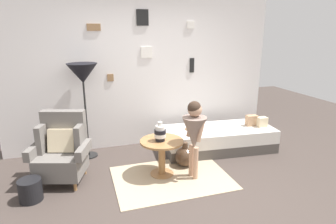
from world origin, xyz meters
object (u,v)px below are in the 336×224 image
armchair (62,151)px  side_table (162,150)px  daybed (218,139)px  vase_striped (160,133)px  magazine_basket (30,190)px  book_on_daybed (193,129)px  person_child (194,130)px  floor_lamp (83,76)px  demijohn_near (185,156)px

armchair → side_table: bearing=-11.8°
daybed → vase_striped: (-1.24, -0.60, 0.45)m
daybed → vase_striped: 1.45m
vase_striped → magazine_basket: 1.79m
book_on_daybed → daybed: bearing=-5.3°
daybed → person_child: (-0.81, -0.81, 0.52)m
floor_lamp → magazine_basket: 1.82m
armchair → vase_striped: (1.33, -0.30, 0.22)m
daybed → demijohn_near: bearing=-151.8°
demijohn_near → floor_lamp: bearing=149.7°
demijohn_near → side_table: bearing=-159.4°
magazine_basket → daybed: bearing=13.8°
daybed → side_table: 1.36m
armchair → daybed: (2.57, 0.30, -0.24)m
armchair → magazine_basket: bearing=-131.8°
daybed → side_table: size_ratio=3.15×
daybed → floor_lamp: floor_lamp is taller
magazine_basket → floor_lamp: bearing=56.5°
vase_striped → demijohn_near: vase_striped is taller
magazine_basket → side_table: bearing=4.7°
armchair → demijohn_near: bearing=-4.0°
armchair → magazine_basket: armchair is taller
vase_striped → floor_lamp: floor_lamp is taller
armchair → vase_striped: bearing=-12.5°
floor_lamp → daybed: bearing=-10.3°
side_table → floor_lamp: floor_lamp is taller
side_table → book_on_daybed: bearing=40.4°
daybed → demijohn_near: daybed is taller
vase_striped → floor_lamp: (-0.96, 1.00, 0.70)m
floor_lamp → person_child: 1.95m
armchair → daybed: size_ratio=0.49×
person_child → book_on_daybed: size_ratio=5.15×
side_table → person_child: 0.57m
armchair → book_on_daybed: armchair is taller
side_table → magazine_basket: bearing=-175.3°
side_table → person_child: size_ratio=0.55×
person_child → side_table: bearing=151.0°
book_on_daybed → magazine_basket: book_on_daybed is taller
floor_lamp → person_child: size_ratio=1.37×
daybed → book_on_daybed: (-0.48, 0.04, 0.22)m
person_child → demijohn_near: (0.02, 0.38, -0.57)m
armchair → side_table: size_ratio=1.56×
vase_striped → person_child: person_child is taller
daybed → side_table: bearing=-154.3°
person_child → demijohn_near: 0.68m
daybed → book_on_daybed: book_on_daybed is taller
side_table → person_child: bearing=-29.0°
book_on_daybed → demijohn_near: book_on_daybed is taller
person_child → demijohn_near: size_ratio=2.90×
armchair → book_on_daybed: 2.12m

